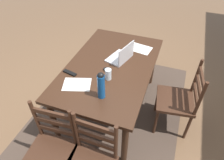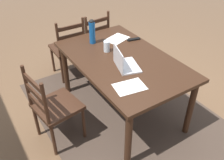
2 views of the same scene
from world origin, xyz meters
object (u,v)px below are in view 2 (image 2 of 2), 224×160
at_px(dining_table, 122,65).
at_px(drinking_glass, 107,46).
at_px(computer_mouse, 117,53).
at_px(laptop, 123,63).
at_px(tv_remote, 134,39).
at_px(water_bottle, 92,31).
at_px(chair_right_far, 68,48).
at_px(chair_far_head, 54,107).
at_px(chair_right_near, 92,42).

xyz_separation_m(dining_table, drinking_glass, (0.24, 0.06, 0.15)).
xyz_separation_m(drinking_glass, computer_mouse, (-0.13, -0.06, -0.05)).
relative_size(laptop, tv_remote, 2.17).
bearing_deg(water_bottle, chair_right_far, 10.43).
bearing_deg(water_bottle, dining_table, -169.60).
bearing_deg(laptop, computer_mouse, -19.91).
xyz_separation_m(laptop, tv_remote, (0.46, -0.48, -0.05)).
height_order(dining_table, laptop, laptop).
height_order(chair_far_head, chair_right_near, same).
bearing_deg(dining_table, chair_right_near, -10.53).
xyz_separation_m(dining_table, chair_right_far, (1.10, 0.20, -0.22)).
xyz_separation_m(water_bottle, drinking_glass, (-0.28, -0.03, -0.10)).
bearing_deg(tv_remote, chair_right_near, -155.21).
distance_m(water_bottle, drinking_glass, 0.30).
bearing_deg(chair_right_near, dining_table, 169.47).
bearing_deg(tv_remote, drinking_glass, -69.93).
height_order(water_bottle, tv_remote, water_bottle).
bearing_deg(water_bottle, laptop, 180.00).
bearing_deg(drinking_glass, tv_remote, -81.68).
bearing_deg(dining_table, laptop, 148.45).
bearing_deg(water_bottle, computer_mouse, -166.69).
relative_size(computer_mouse, tv_remote, 0.59).
bearing_deg(chair_right_near, laptop, 166.55).
bearing_deg(water_bottle, chair_right_near, -27.53).
bearing_deg(drinking_glass, chair_right_far, 9.28).
bearing_deg(dining_table, drinking_glass, 14.38).
xyz_separation_m(chair_far_head, tv_remote, (0.31, -1.26, 0.32)).
height_order(chair_right_far, laptop, laptop).
relative_size(chair_far_head, computer_mouse, 9.50).
relative_size(dining_table, water_bottle, 5.22).
relative_size(laptop, computer_mouse, 3.70).
bearing_deg(chair_right_near, chair_far_head, 135.68).
relative_size(chair_right_far, water_bottle, 3.07).
bearing_deg(dining_table, water_bottle, 10.40).
distance_m(dining_table, tv_remote, 0.50).
bearing_deg(computer_mouse, dining_table, -170.31).
distance_m(chair_right_far, drinking_glass, 0.94).
bearing_deg(chair_right_near, water_bottle, 152.47).
height_order(dining_table, water_bottle, water_bottle).
relative_size(chair_far_head, water_bottle, 3.07).
bearing_deg(chair_right_far, computer_mouse, -168.36).
height_order(laptop, water_bottle, water_bottle).
relative_size(drinking_glass, tv_remote, 0.76).
bearing_deg(water_bottle, drinking_glass, -173.08).
bearing_deg(laptop, drinking_glass, -4.92).
relative_size(chair_right_far, tv_remote, 5.59).
distance_m(dining_table, chair_right_far, 1.14).
height_order(chair_right_near, drinking_glass, chair_right_near).
distance_m(water_bottle, computer_mouse, 0.45).
distance_m(chair_right_near, tv_remote, 0.87).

